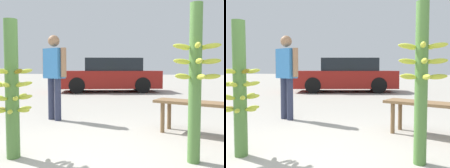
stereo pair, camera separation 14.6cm
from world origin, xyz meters
The scene contains 5 objects.
banana_stalk_left centered at (-0.89, 0.11, 0.72)m, with size 0.42×0.43×1.44m.
banana_stalk_center centered at (0.94, 0.43, 0.84)m, with size 0.46×0.47×1.58m.
vendor_person centered at (-1.38, 2.01, 0.92)m, with size 0.60×0.34×1.55m.
market_bench centered at (1.22, 1.47, 0.41)m, with size 1.56×0.87×0.48m.
parked_car centered at (-1.83, 7.84, 0.66)m, with size 4.38×2.83×1.37m.
Camera 1 is at (0.74, -2.14, 0.94)m, focal length 40.00 mm.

